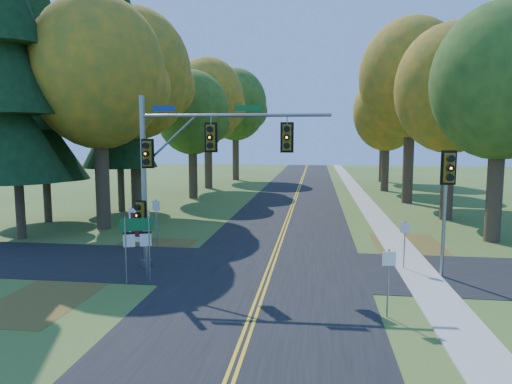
# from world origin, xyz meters

# --- Properties ---
(ground) EXTENTS (160.00, 160.00, 0.00)m
(ground) POSITION_xyz_m (0.00, 0.00, 0.00)
(ground) COLOR #38571E
(ground) RESTS_ON ground
(road_main) EXTENTS (8.00, 160.00, 0.02)m
(road_main) POSITION_xyz_m (0.00, 0.00, 0.01)
(road_main) COLOR black
(road_main) RESTS_ON ground
(road_cross) EXTENTS (60.00, 6.00, 0.02)m
(road_cross) POSITION_xyz_m (0.00, 2.00, 0.01)
(road_cross) COLOR black
(road_cross) RESTS_ON ground
(centerline_left) EXTENTS (0.10, 160.00, 0.01)m
(centerline_left) POSITION_xyz_m (-0.10, 0.00, 0.03)
(centerline_left) COLOR gold
(centerline_left) RESTS_ON road_main
(centerline_right) EXTENTS (0.10, 160.00, 0.01)m
(centerline_right) POSITION_xyz_m (0.10, 0.00, 0.03)
(centerline_right) COLOR gold
(centerline_right) RESTS_ON road_main
(sidewalk_east) EXTENTS (1.60, 160.00, 0.06)m
(sidewalk_east) POSITION_xyz_m (6.20, 0.00, 0.03)
(sidewalk_east) COLOR #9E998E
(sidewalk_east) RESTS_ON ground
(leaf_patch_w_near) EXTENTS (4.00, 6.00, 0.00)m
(leaf_patch_w_near) POSITION_xyz_m (-6.50, 4.00, 0.01)
(leaf_patch_w_near) COLOR brown
(leaf_patch_w_near) RESTS_ON ground
(leaf_patch_e) EXTENTS (3.50, 8.00, 0.00)m
(leaf_patch_e) POSITION_xyz_m (6.80, 6.00, 0.01)
(leaf_patch_e) COLOR brown
(leaf_patch_e) RESTS_ON ground
(leaf_patch_w_far) EXTENTS (3.00, 5.00, 0.00)m
(leaf_patch_w_far) POSITION_xyz_m (-7.50, -3.00, 0.01)
(leaf_patch_w_far) COLOR brown
(leaf_patch_w_far) RESTS_ON ground
(tree_w_a) EXTENTS (8.00, 8.00, 14.15)m
(tree_w_a) POSITION_xyz_m (-11.13, 9.38, 9.49)
(tree_w_a) COLOR #38281C
(tree_w_a) RESTS_ON ground
(tree_e_a) EXTENTS (7.20, 7.20, 12.73)m
(tree_e_a) POSITION_xyz_m (11.57, 8.77, 8.53)
(tree_e_a) COLOR #38281C
(tree_e_a) RESTS_ON ground
(tree_w_b) EXTENTS (8.60, 8.60, 15.38)m
(tree_w_b) POSITION_xyz_m (-11.72, 16.29, 10.37)
(tree_w_b) COLOR #38281C
(tree_w_b) RESTS_ON ground
(tree_e_b) EXTENTS (7.60, 7.60, 13.33)m
(tree_e_b) POSITION_xyz_m (10.97, 15.58, 8.90)
(tree_e_b) COLOR #38281C
(tree_e_b) RESTS_ON ground
(tree_w_c) EXTENTS (6.80, 6.80, 11.91)m
(tree_w_c) POSITION_xyz_m (-9.54, 24.47, 7.94)
(tree_w_c) COLOR #38281C
(tree_w_c) RESTS_ON ground
(tree_e_c) EXTENTS (8.80, 8.80, 15.79)m
(tree_e_c) POSITION_xyz_m (9.88, 23.69, 10.66)
(tree_e_c) COLOR #38281C
(tree_e_c) RESTS_ON ground
(tree_w_d) EXTENTS (8.20, 8.20, 14.56)m
(tree_w_d) POSITION_xyz_m (-10.13, 33.18, 9.78)
(tree_w_d) COLOR #38281C
(tree_w_d) RESTS_ON ground
(tree_e_d) EXTENTS (7.00, 7.00, 12.32)m
(tree_e_d) POSITION_xyz_m (9.26, 32.87, 8.24)
(tree_e_d) COLOR #38281C
(tree_e_d) RESTS_ON ground
(tree_w_e) EXTENTS (8.40, 8.40, 14.97)m
(tree_w_e) POSITION_xyz_m (-8.92, 44.09, 10.07)
(tree_w_e) COLOR #38281C
(tree_w_e) RESTS_ON ground
(tree_e_e) EXTENTS (7.80, 7.80, 13.74)m
(tree_e_e) POSITION_xyz_m (10.47, 43.58, 9.19)
(tree_e_e) COLOR #38281C
(tree_e_e) RESTS_ON ground
(pine_a) EXTENTS (5.60, 5.60, 19.48)m
(pine_a) POSITION_xyz_m (-14.50, 6.00, 9.18)
(pine_a) COLOR #38281C
(pine_a) RESTS_ON ground
(pine_b) EXTENTS (5.60, 5.60, 17.31)m
(pine_b) POSITION_xyz_m (-16.00, 11.00, 8.16)
(pine_b) COLOR #38281C
(pine_b) RESTS_ON ground
(pine_c) EXTENTS (5.60, 5.60, 20.56)m
(pine_c) POSITION_xyz_m (-13.00, 16.00, 9.69)
(pine_c) COLOR #38281C
(pine_c) RESTS_ON ground
(traffic_mast) EXTENTS (8.16, 0.80, 7.40)m
(traffic_mast) POSITION_xyz_m (-3.41, 1.42, 4.76)
(traffic_mast) COLOR gray
(traffic_mast) RESTS_ON ground
(east_signal_pole) EXTENTS (0.60, 0.69, 5.14)m
(east_signal_pole) POSITION_xyz_m (7.04, 1.41, 3.90)
(east_signal_pole) COLOR gray
(east_signal_pole) RESTS_ON ground
(ped_signal_pole) EXTENTS (0.47, 0.57, 3.18)m
(ped_signal_pole) POSITION_xyz_m (-4.91, -0.18, 2.36)
(ped_signal_pole) COLOR gray
(ped_signal_pole) RESTS_ON ground
(route_sign_cluster) EXTENTS (1.17, 0.47, 2.64)m
(route_sign_cluster) POSITION_xyz_m (-4.84, -0.90, 1.86)
(route_sign_cluster) COLOR gray
(route_sign_cluster) RESTS_ON ground
(info_kiosk) EXTENTS (1.29, 0.60, 1.80)m
(info_kiosk) POSITION_xyz_m (-7.55, 5.99, 0.90)
(info_kiosk) COLOR white
(info_kiosk) RESTS_ON ground
(reg_sign_e_north) EXTENTS (0.40, 0.09, 2.11)m
(reg_sign_e_north) POSITION_xyz_m (5.70, 2.46, 1.45)
(reg_sign_e_north) COLOR gray
(reg_sign_e_north) RESTS_ON ground
(reg_sign_e_south) EXTENTS (0.42, 0.11, 2.19)m
(reg_sign_e_south) POSITION_xyz_m (4.20, -3.04, 1.50)
(reg_sign_e_south) COLOR gray
(reg_sign_e_south) RESTS_ON ground
(reg_sign_w) EXTENTS (0.45, 0.20, 2.49)m
(reg_sign_w) POSITION_xyz_m (-6.26, 5.12, 1.70)
(reg_sign_w) COLOR gray
(reg_sign_w) RESTS_ON ground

